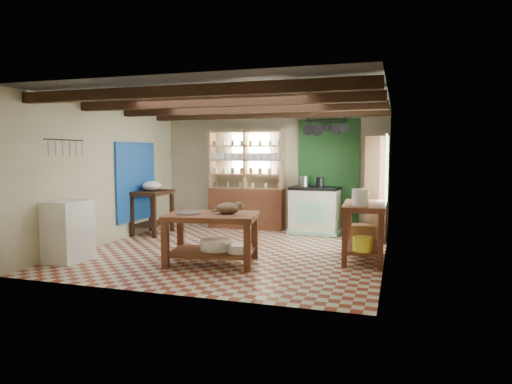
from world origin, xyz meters
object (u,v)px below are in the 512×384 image
(prep_table, at_px, (152,212))
(right_counter, at_px, (364,232))
(white_cabinet, at_px, (68,231))
(cat, at_px, (228,208))
(work_table, at_px, (212,239))
(stove, at_px, (315,210))

(prep_table, distance_m, right_counter, 4.51)
(white_cabinet, distance_m, right_counter, 4.63)
(white_cabinet, distance_m, cat, 2.55)
(work_table, bearing_deg, stove, 61.61)
(work_table, bearing_deg, right_counter, 13.06)
(work_table, xyz_separation_m, prep_table, (-2.19, 2.00, 0.07))
(work_table, bearing_deg, prep_table, 127.71)
(stove, bearing_deg, right_counter, -58.50)
(work_table, distance_m, right_counter, 2.38)
(stove, xyz_separation_m, prep_table, (-3.22, -1.09, -0.04))
(work_table, distance_m, white_cabinet, 2.27)
(prep_table, height_order, right_counter, prep_table)
(work_table, relative_size, right_counter, 1.08)
(cat, bearing_deg, work_table, -178.69)
(white_cabinet, bearing_deg, cat, 17.44)
(white_cabinet, height_order, cat, white_cabinet)
(stove, relative_size, right_counter, 0.79)
(white_cabinet, bearing_deg, right_counter, 21.59)
(stove, bearing_deg, cat, -101.62)
(prep_table, xyz_separation_m, cat, (2.42, -1.91, 0.40))
(stove, relative_size, white_cabinet, 1.05)
(white_cabinet, bearing_deg, prep_table, 92.95)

